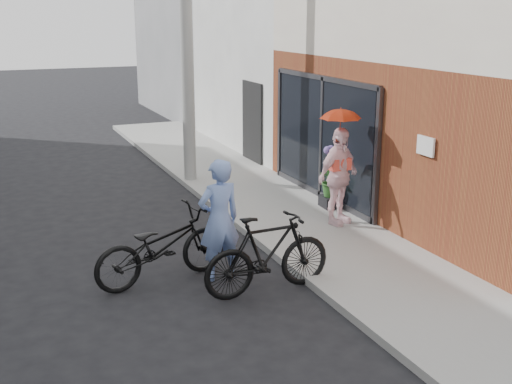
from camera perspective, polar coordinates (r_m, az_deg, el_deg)
ground at (r=9.29m, az=-0.95°, el=-8.77°), size 80.00×80.00×0.00m
sidewalk at (r=11.79m, az=4.79°, el=-3.10°), size 2.20×24.00×0.12m
curb at (r=11.31m, az=-0.42°, el=-3.86°), size 0.12×24.00×0.12m
plaster_building at (r=19.78m, az=8.68°, el=14.52°), size 8.00×6.00×7.00m
east_building_far at (r=26.00m, az=0.26°, el=14.93°), size 8.00×8.00×7.00m
utility_pole at (r=14.48m, az=-6.22°, el=14.24°), size 0.28×0.28×7.00m
officer at (r=9.41m, az=-3.29°, el=-2.49°), size 0.72×0.53×1.83m
bike_left at (r=9.50m, az=-8.40°, el=-4.79°), size 2.20×1.13×1.10m
bike_right at (r=9.02m, az=1.06°, el=-5.54°), size 1.95×0.62×1.16m
kimono_woman at (r=11.60m, az=7.33°, el=1.38°), size 1.12×0.80×1.77m
parasol at (r=11.36m, az=7.54°, el=7.20°), size 0.69×0.69×0.61m
planter at (r=12.80m, az=6.75°, el=-0.84°), size 0.44×0.44×0.22m
potted_plant at (r=12.68m, az=6.81°, el=1.06°), size 0.60×0.52×0.66m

